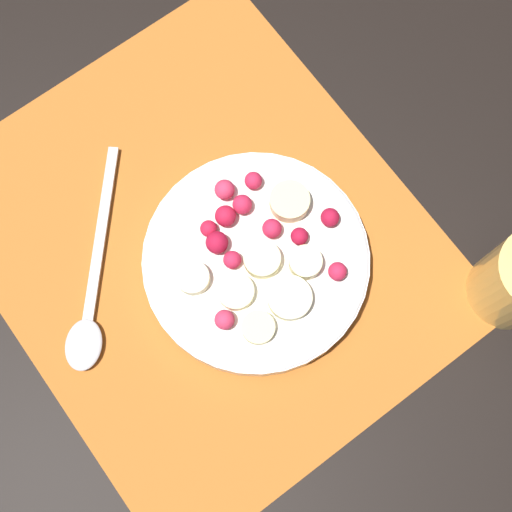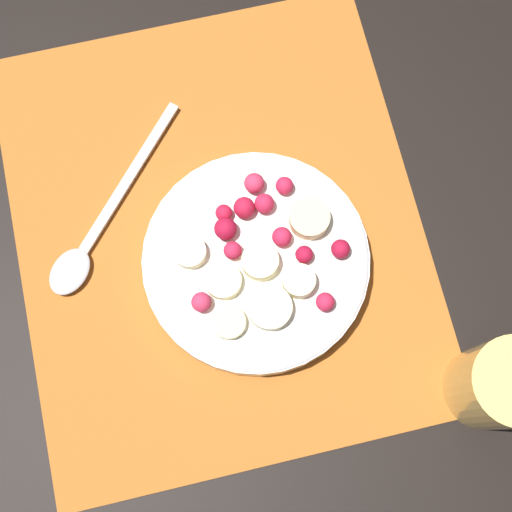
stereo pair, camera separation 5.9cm
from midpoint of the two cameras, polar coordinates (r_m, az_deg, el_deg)
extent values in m
plane|color=black|center=(0.64, -6.71, 0.33)|extent=(3.00, 3.00, 0.00)
cube|color=#B26023|center=(0.64, -6.74, 0.40)|extent=(0.42, 0.36, 0.01)
cylinder|color=white|center=(0.61, -2.71, -1.04)|extent=(0.19, 0.19, 0.02)
torus|color=white|center=(0.61, -2.75, -0.85)|extent=(0.19, 0.19, 0.01)
cylinder|color=white|center=(0.60, -2.77, -0.75)|extent=(0.17, 0.17, 0.00)
cylinder|color=beige|center=(0.59, -2.32, -0.85)|extent=(0.04, 0.04, 0.01)
cylinder|color=beige|center=(0.61, -0.05, 3.83)|extent=(0.05, 0.05, 0.01)
cylinder|color=beige|center=(0.59, -4.45, -3.44)|extent=(0.04, 0.04, 0.01)
cylinder|color=beige|center=(0.58, -2.68, -6.33)|extent=(0.04, 0.04, 0.01)
cylinder|color=#F4EAB7|center=(0.59, -0.12, -3.97)|extent=(0.04, 0.04, 0.01)
cylinder|color=#F4EAB7|center=(0.60, -7.86, -2.32)|extent=(0.03, 0.03, 0.01)
cylinder|color=beige|center=(0.59, 1.17, -1.11)|extent=(0.04, 0.04, 0.01)
sphere|color=#B21433|center=(0.60, -5.95, 0.53)|extent=(0.02, 0.02, 0.02)
sphere|color=#DB3356|center=(0.61, -5.27, 4.78)|extent=(0.02, 0.02, 0.02)
sphere|color=#B21433|center=(0.60, 3.20, 2.56)|extent=(0.02, 0.02, 0.02)
sphere|color=#D12347|center=(0.59, -4.72, -0.87)|extent=(0.02, 0.02, 0.02)
sphere|color=#D12347|center=(0.59, 3.74, -1.80)|extent=(0.02, 0.02, 0.02)
sphere|color=red|center=(0.60, -5.44, 2.94)|extent=(0.02, 0.02, 0.02)
sphere|color=#D12347|center=(0.60, -1.50, 1.67)|extent=(0.02, 0.02, 0.02)
sphere|color=#DB3356|center=(0.58, -5.40, -5.68)|extent=(0.02, 0.02, 0.02)
sphere|color=#D12347|center=(0.60, -3.63, 3.28)|extent=(0.02, 0.02, 0.02)
sphere|color=red|center=(0.60, -6.64, 1.72)|extent=(0.01, 0.01, 0.01)
sphere|color=#D12347|center=(0.61, -2.95, 5.52)|extent=(0.02, 0.02, 0.02)
sphere|color=#B21433|center=(0.60, 0.71, 1.04)|extent=(0.02, 0.02, 0.02)
cube|color=silver|center=(0.65, -14.81, 1.35)|extent=(0.13, 0.11, 0.00)
ellipsoid|color=silver|center=(0.63, -16.23, -7.38)|extent=(0.05, 0.05, 0.01)
camera|label=1|loc=(0.03, -92.92, -11.31)|focal=50.00mm
camera|label=2|loc=(0.03, 87.08, 11.31)|focal=50.00mm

